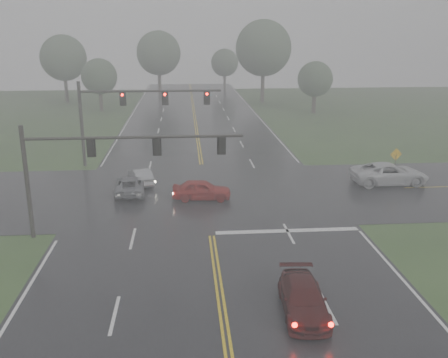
{
  "coord_description": "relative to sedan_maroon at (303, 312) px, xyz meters",
  "views": [
    {
      "loc": [
        -1.42,
        -12.55,
        11.35
      ],
      "look_at": [
        0.87,
        16.0,
        2.83
      ],
      "focal_mm": 40.0,
      "sensor_mm": 36.0,
      "label": 1
    }
  ],
  "objects": [
    {
      "name": "sedan_silver",
      "position": [
        -8.22,
        19.03,
        0.0
      ],
      "size": [
        2.37,
        3.98,
        1.24
      ],
      "primitive_type": "imported",
      "rotation": [
        0.0,
        0.0,
        3.44
      ],
      "color": "gray",
      "rests_on": "ground"
    },
    {
      "name": "main_road",
      "position": [
        -3.36,
        14.39,
        0.0
      ],
      "size": [
        18.0,
        160.0,
        0.02
      ],
      "primitive_type": "cube",
      "color": "black",
      "rests_on": "ground"
    },
    {
      "name": "tree_nw_a",
      "position": [
        -16.97,
        56.81,
        4.99
      ],
      "size": [
        5.17,
        5.17,
        7.59
      ],
      "color": "#352B22",
      "rests_on": "ground"
    },
    {
      "name": "tree_n_mid",
      "position": [
        -9.06,
        73.83,
        7.56
      ],
      "size": [
        7.82,
        7.82,
        11.49
      ],
      "color": "#352B22",
      "rests_on": "ground"
    },
    {
      "name": "car_grey",
      "position": [
        -8.8,
        16.79,
        0.0
      ],
      "size": [
        2.3,
        4.59,
        1.25
      ],
      "primitive_type": "imported",
      "rotation": [
        0.0,
        0.0,
        3.19
      ],
      "color": "slate",
      "rests_on": "ground"
    },
    {
      "name": "sedan_red",
      "position": [
        -3.68,
        15.0,
        0.0
      ],
      "size": [
        4.2,
        1.93,
        1.39
      ],
      "primitive_type": "imported",
      "rotation": [
        0.0,
        0.0,
        1.5
      ],
      "color": "#9F120E",
      "rests_on": "ground"
    },
    {
      "name": "tree_e_near",
      "position": [
        13.83,
        52.17,
        4.8
      ],
      "size": [
        4.98,
        4.98,
        7.31
      ],
      "color": "#352B22",
      "rests_on": "ground"
    },
    {
      "name": "tree_n_far",
      "position": [
        3.5,
        83.17,
        5.27
      ],
      "size": [
        5.46,
        5.46,
        8.02
      ],
      "color": "#352B22",
      "rests_on": "ground"
    },
    {
      "name": "tree_ne_a",
      "position": [
        8.18,
        63.89,
        8.69
      ],
      "size": [
        8.99,
        8.99,
        13.2
      ],
      "color": "#352B22",
      "rests_on": "ground"
    },
    {
      "name": "signal_gantry_far",
      "position": [
        -9.87,
        24.94,
        5.11
      ],
      "size": [
        12.11,
        0.37,
        7.31
      ],
      "color": "black",
      "rests_on": "ground"
    },
    {
      "name": "sedan_maroon",
      "position": [
        0.0,
        0.0,
        0.0
      ],
      "size": [
        2.05,
        4.48,
        1.27
      ],
      "primitive_type": "imported",
      "rotation": [
        0.0,
        0.0,
        -0.06
      ],
      "color": "#3C0B0B",
      "rests_on": "ground"
    },
    {
      "name": "signal_gantry_near",
      "position": [
        -9.79,
        9.09,
        4.58
      ],
      "size": [
        12.17,
        0.28,
        6.5
      ],
      "color": "black",
      "rests_on": "ground"
    },
    {
      "name": "pickup_white",
      "position": [
        10.86,
        17.55,
        0.0
      ],
      "size": [
        5.87,
        2.78,
        1.62
      ],
      "primitive_type": "imported",
      "rotation": [
        0.0,
        0.0,
        1.59
      ],
      "color": "silver",
      "rests_on": "ground"
    },
    {
      "name": "stop_bar",
      "position": [
        1.14,
        8.79,
        0.0
      ],
      "size": [
        8.5,
        0.5,
        0.01
      ],
      "primitive_type": "cube",
      "color": "silver",
      "rests_on": "ground"
    },
    {
      "name": "cross_street",
      "position": [
        -3.36,
        16.39,
        0.0
      ],
      "size": [
        120.0,
        14.0,
        0.02
      ],
      "primitive_type": "cube",
      "color": "black",
      "rests_on": "ground"
    },
    {
      "name": "tree_nw_b",
      "position": [
        -24.09,
        66.7,
        7.15
      ],
      "size": [
        7.39,
        7.39,
        10.86
      ],
      "color": "#352B22",
      "rests_on": "ground"
    },
    {
      "name": "sign_diamond_east",
      "position": [
        11.92,
        19.06,
        1.66
      ],
      "size": [
        1.02,
        0.21,
        2.47
      ],
      "rotation": [
        0.0,
        0.0,
        0.17
      ],
      "color": "black",
      "rests_on": "ground"
    }
  ]
}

